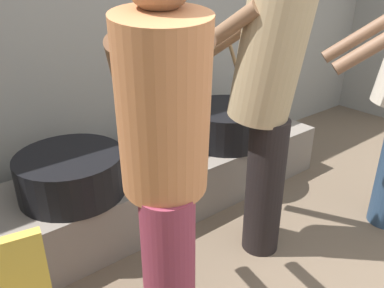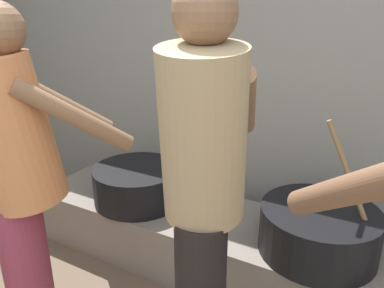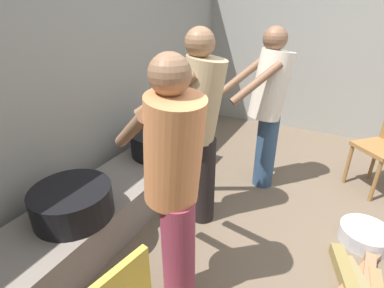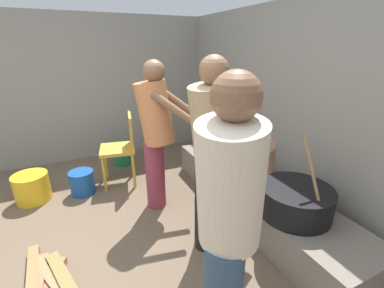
{
  "view_description": "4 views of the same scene",
  "coord_description": "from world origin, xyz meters",
  "views": [
    {
      "loc": [
        -1.46,
        -0.07,
        1.45
      ],
      "look_at": [
        -0.33,
        1.34,
        0.62
      ],
      "focal_mm": 36.39,
      "sensor_mm": 36.0,
      "label": 1
    },
    {
      "loc": [
        0.49,
        0.04,
        1.48
      ],
      "look_at": [
        -0.19,
        1.26,
        0.98
      ],
      "focal_mm": 34.47,
      "sensor_mm": 36.0,
      "label": 2
    },
    {
      "loc": [
        -1.92,
        0.2,
        1.71
      ],
      "look_at": [
        0.09,
        1.25,
        0.62
      ],
      "focal_mm": 27.12,
      "sensor_mm": 36.0,
      "label": 3
    },
    {
      "loc": [
        1.54,
        0.2,
        1.65
      ],
      "look_at": [
        -0.64,
        1.22,
        0.72
      ],
      "focal_mm": 24.18,
      "sensor_mm": 36.0,
      "label": 4
    }
  ],
  "objects": [
    {
      "name": "block_enclosure_rear",
      "position": [
        0.0,
        2.28,
        1.03
      ],
      "size": [
        5.39,
        0.2,
        2.06
      ],
      "primitive_type": "cube",
      "color": "gray",
      "rests_on": "ground_plane"
    },
    {
      "name": "cook_in_orange_shirt",
      "position": [
        -0.8,
        0.9,
        0.87
      ],
      "size": [
        0.6,
        0.72,
        1.53
      ],
      "color": "#8C3347",
      "rests_on": "ground_plane"
    },
    {
      "name": "cooking_pot_main",
      "position": [
        0.27,
        1.72,
        0.47
      ],
      "size": [
        0.58,
        0.58,
        0.69
      ],
      "color": "black",
      "rests_on": "hearth_ledge"
    },
    {
      "name": "cook_in_tan_shirt",
      "position": [
        -0.06,
        1.11,
        0.91
      ],
      "size": [
        0.52,
        0.73,
        1.59
      ],
      "color": "black",
      "rests_on": "ground_plane"
    },
    {
      "name": "hearth_ledge",
      "position": [
        -0.28,
        1.76,
        0.17
      ],
      "size": [
        2.46,
        0.6,
        0.35
      ],
      "primitive_type": "cube",
      "color": "slate",
      "rests_on": "ground_plane"
    },
    {
      "name": "cooking_pot_secondary",
      "position": [
        -0.84,
        1.72,
        0.46
      ],
      "size": [
        0.55,
        0.55,
        0.22
      ],
      "color": "black",
      "rests_on": "hearth_ledge"
    }
  ]
}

